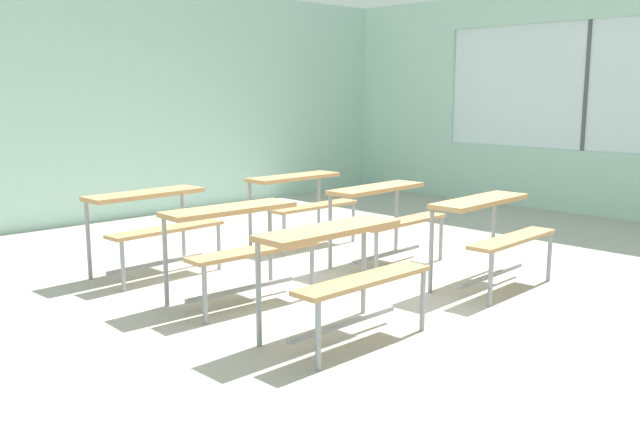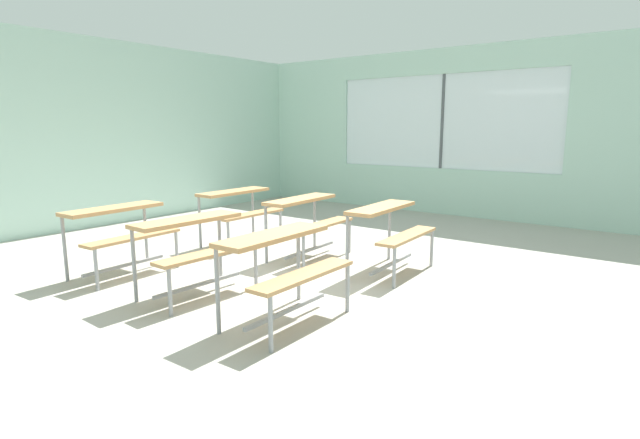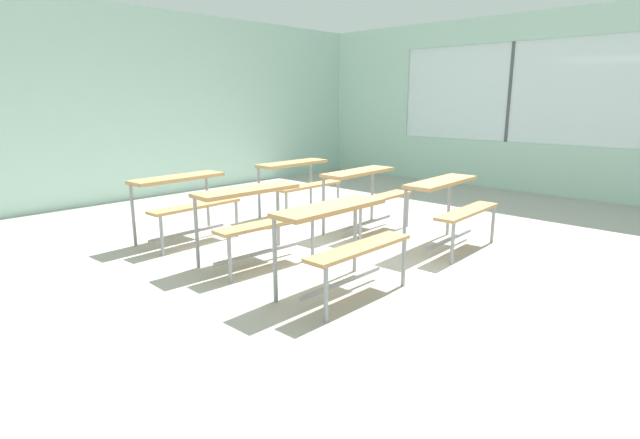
% 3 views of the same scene
% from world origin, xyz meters
% --- Properties ---
extents(ground, '(10.00, 9.00, 0.05)m').
position_xyz_m(ground, '(0.00, 0.00, -0.03)').
color(ground, '#ADA89E').
extents(wall_back, '(10.00, 0.12, 3.00)m').
position_xyz_m(wall_back, '(0.00, 4.50, 1.50)').
color(wall_back, silver).
rests_on(wall_back, ground).
extents(wall_right, '(0.12, 9.00, 3.00)m').
position_xyz_m(wall_right, '(5.00, -0.13, 1.45)').
color(wall_right, silver).
rests_on(wall_right, ground).
extents(desk_bench_r0c0, '(1.10, 0.60, 0.74)m').
position_xyz_m(desk_bench_r0c0, '(-0.82, -0.69, 0.56)').
color(desk_bench_r0c0, tan).
rests_on(desk_bench_r0c0, ground).
extents(desk_bench_r0c1, '(1.13, 0.65, 0.74)m').
position_xyz_m(desk_bench_r0c1, '(0.99, -0.67, 0.56)').
color(desk_bench_r0c1, tan).
rests_on(desk_bench_r0c1, ground).
extents(desk_bench_r1c0, '(1.13, 0.64, 0.74)m').
position_xyz_m(desk_bench_r1c0, '(-0.80, 0.45, 0.56)').
color(desk_bench_r1c0, tan).
rests_on(desk_bench_r1c0, ground).
extents(desk_bench_r1c1, '(1.12, 0.64, 0.74)m').
position_xyz_m(desk_bench_r1c1, '(0.94, 0.45, 0.56)').
color(desk_bench_r1c1, tan).
rests_on(desk_bench_r1c1, ground).
extents(desk_bench_r2c0, '(1.13, 0.64, 0.74)m').
position_xyz_m(desk_bench_r2c0, '(-0.85, 1.65, 0.56)').
color(desk_bench_r2c0, tan).
rests_on(desk_bench_r2c0, ground).
extents(desk_bench_r2c1, '(1.10, 0.59, 0.74)m').
position_xyz_m(desk_bench_r2c1, '(0.96, 1.67, 0.56)').
color(desk_bench_r2c1, tan).
rests_on(desk_bench_r2c1, ground).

